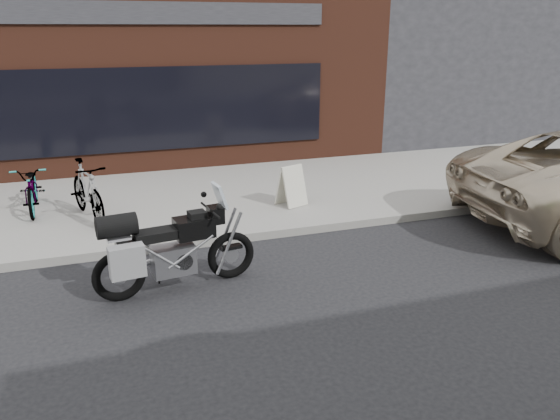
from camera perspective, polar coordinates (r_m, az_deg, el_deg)
name	(u,v)px	position (r m, az deg, el deg)	size (l,w,h in m)	color
ground	(379,363)	(6.45, 10.32, -15.48)	(120.00, 120.00, 0.00)	black
near_sidewalk	(229,190)	(12.44, -5.33, 2.08)	(44.00, 6.00, 0.15)	gray
storefront	(113,72)	(18.66, -17.03, 13.67)	(14.00, 10.07, 4.50)	#50271A
neighbour_building	(438,44)	(22.57, 16.19, 16.37)	(10.00, 10.00, 6.00)	#25252A
motorcycle	(166,249)	(7.78, -11.84, -4.04)	(2.36, 0.95, 1.50)	black
bicycle_front	(32,187)	(11.68, -24.45, 2.16)	(0.62, 1.79, 0.94)	gray
bicycle_rear	(87,190)	(10.75, -19.50, 1.94)	(0.52, 1.84, 1.11)	gray
sandwich_sign	(291,185)	(11.01, 1.20, 2.60)	(0.64, 0.62, 0.82)	beige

